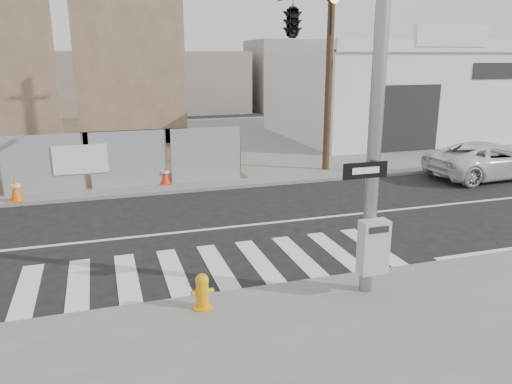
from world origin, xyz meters
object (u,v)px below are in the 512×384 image
object	(u,v)px
traffic_cone_c	(16,189)
traffic_cone_d	(165,175)
fire_hydrant	(202,291)
suv	(489,160)
auto_shop	(389,93)
signal_pole	(315,49)

from	to	relation	value
traffic_cone_c	traffic_cone_d	world-z (taller)	traffic_cone_c
fire_hydrant	traffic_cone_d	world-z (taller)	traffic_cone_d
traffic_cone_d	suv	bearing A→B (deg)	-10.79
traffic_cone_c	traffic_cone_d	bearing A→B (deg)	9.14
auto_shop	fire_hydrant	size ratio (longest dim) A/B	17.61
traffic_cone_d	traffic_cone_c	bearing A→B (deg)	-170.86
signal_pole	auto_shop	world-z (taller)	signal_pole
suv	auto_shop	bearing A→B (deg)	-12.15
fire_hydrant	suv	distance (m)	14.81
auto_shop	traffic_cone_c	size ratio (longest dim) A/B	15.09
auto_shop	suv	size ratio (longest dim) A/B	2.36
signal_pole	auto_shop	bearing A→B (deg)	52.54
auto_shop	fire_hydrant	bearing A→B (deg)	-130.11
auto_shop	traffic_cone_d	size ratio (longest dim) A/B	17.02
suv	traffic_cone_d	distance (m)	12.55
suv	traffic_cone_d	xyz separation A→B (m)	(-12.32, 2.35, -0.24)
traffic_cone_c	traffic_cone_d	xyz separation A→B (m)	(4.88, 0.78, -0.04)
auto_shop	traffic_cone_d	world-z (taller)	auto_shop
suv	signal_pole	bearing A→B (deg)	113.76
signal_pole	traffic_cone_d	size ratio (longest dim) A/B	9.93
signal_pole	suv	xyz separation A→B (m)	(9.68, 4.70, -4.07)
auto_shop	traffic_cone_d	xyz separation A→B (m)	(-14.14, -7.96, -2.07)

